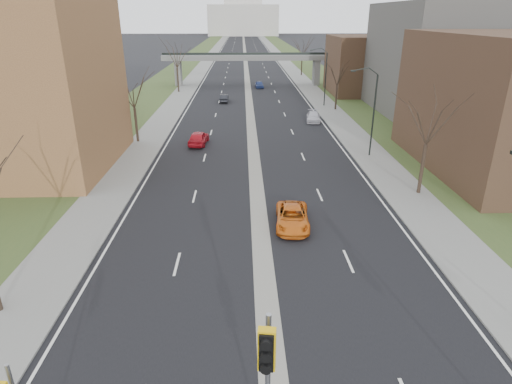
{
  "coord_description": "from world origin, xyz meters",
  "views": [
    {
      "loc": [
        -1.09,
        -9.39,
        13.35
      ],
      "look_at": [
        -0.4,
        12.46,
        4.29
      ],
      "focal_mm": 30.0,
      "sensor_mm": 36.0,
      "label": 1
    }
  ],
  "objects_px": {
    "car_right_far": "(259,84)",
    "signal_pole_median": "(267,374)",
    "car_left_far": "(224,98)",
    "car_left_near": "(199,138)",
    "car_right_near": "(292,217)",
    "car_right_mid": "(313,117)"
  },
  "relations": [
    {
      "from": "car_right_far",
      "to": "signal_pole_median",
      "type": "bearing_deg",
      "value": -94.98
    },
    {
      "from": "car_left_far",
      "to": "signal_pole_median",
      "type": "bearing_deg",
      "value": 94.9
    },
    {
      "from": "car_left_near",
      "to": "car_right_far",
      "type": "distance_m",
      "value": 40.86
    },
    {
      "from": "signal_pole_median",
      "to": "car_left_near",
      "type": "height_order",
      "value": "signal_pole_median"
    },
    {
      "from": "car_right_near",
      "to": "car_right_mid",
      "type": "xyz_separation_m",
      "value": [
        6.27,
        30.94,
        -0.02
      ]
    },
    {
      "from": "car_right_near",
      "to": "car_right_far",
      "type": "height_order",
      "value": "car_right_near"
    },
    {
      "from": "signal_pole_median",
      "to": "car_right_mid",
      "type": "height_order",
      "value": "signal_pole_median"
    },
    {
      "from": "car_right_near",
      "to": "car_right_far",
      "type": "xyz_separation_m",
      "value": [
        0.08,
        60.23,
        -0.01
      ]
    },
    {
      "from": "car_right_near",
      "to": "signal_pole_median",
      "type": "bearing_deg",
      "value": -94.64
    },
    {
      "from": "signal_pole_median",
      "to": "car_right_mid",
      "type": "distance_m",
      "value": 48.9
    },
    {
      "from": "car_right_near",
      "to": "car_right_far",
      "type": "relative_size",
      "value": 1.24
    },
    {
      "from": "car_right_near",
      "to": "car_right_mid",
      "type": "height_order",
      "value": "car_right_near"
    },
    {
      "from": "car_left_near",
      "to": "car_left_far",
      "type": "relative_size",
      "value": 1.2
    },
    {
      "from": "car_right_near",
      "to": "car_right_mid",
      "type": "distance_m",
      "value": 31.57
    },
    {
      "from": "car_left_far",
      "to": "car_right_far",
      "type": "height_order",
      "value": "car_right_far"
    },
    {
      "from": "car_left_far",
      "to": "car_right_near",
      "type": "height_order",
      "value": "car_right_near"
    },
    {
      "from": "signal_pole_median",
      "to": "car_left_near",
      "type": "bearing_deg",
      "value": 106.04
    },
    {
      "from": "car_right_near",
      "to": "car_left_near",
      "type": "bearing_deg",
      "value": 116.49
    },
    {
      "from": "car_left_far",
      "to": "car_right_near",
      "type": "bearing_deg",
      "value": 99.51
    },
    {
      "from": "car_right_far",
      "to": "car_right_mid",
      "type": "bearing_deg",
      "value": -80.99
    },
    {
      "from": "signal_pole_median",
      "to": "car_right_near",
      "type": "distance_m",
      "value": 17.56
    },
    {
      "from": "car_left_near",
      "to": "car_right_near",
      "type": "bearing_deg",
      "value": 117.63
    }
  ]
}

